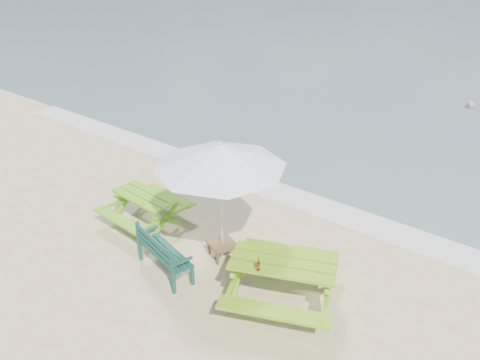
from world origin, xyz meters
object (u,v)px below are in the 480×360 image
Objects in this scene: patio_umbrella at (220,156)px; beer_bottle at (258,266)px; swimmer at (466,122)px; park_bench at (165,260)px; side_table at (222,249)px; picnic_table_left at (146,210)px; picnic_table_right at (282,282)px.

patio_umbrella is 2.10m from beer_bottle.
beer_bottle is 0.15× the size of swimmer.
side_table is (0.54, 1.03, -0.09)m from park_bench.
picnic_table_left is 2.83m from patio_umbrella.
beer_bottle is at bearing -28.99° from side_table.
picnic_table_left is 2.71× the size of side_table.
picnic_table_left is 7.19× the size of beer_bottle.
side_table is (2.13, 0.08, -0.18)m from picnic_table_left.
park_bench is 2.27m from patio_umbrella.
picnic_table_left is 3.70m from beer_bottle.
picnic_table_left is at bearing 175.78° from picnic_table_right.
patio_umbrella is at bearing 82.87° from side_table.
picnic_table_right is 0.78× the size of patio_umbrella.
picnic_table_right is at bearing 66.05° from beer_bottle.
picnic_table_right is 1.54× the size of swimmer.
beer_bottle is 13.79m from swimmer.
patio_umbrella reaches higher than side_table.
park_bench is at bearing -30.85° from picnic_table_left.
swimmer is at bearing 81.91° from park_bench.
picnic_table_right is 0.71m from beer_bottle.
side_table is at bearing 62.34° from park_bench.
side_table is at bearing -96.38° from swimmer.
picnic_table_left is 0.70× the size of picnic_table_right.
swimmer is at bearing 74.63° from picnic_table_left.
picnic_table_left is 3.79m from picnic_table_right.
picnic_table_left is 2.14m from side_table.
park_bench is 0.44× the size of patio_umbrella.
park_bench is at bearing -117.66° from patio_umbrella.
park_bench is 2.12m from beer_bottle.
beer_bottle is (1.45, -0.81, 0.77)m from side_table.
park_bench is at bearing -163.00° from picnic_table_right.
picnic_table_left is at bearing -105.37° from swimmer.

